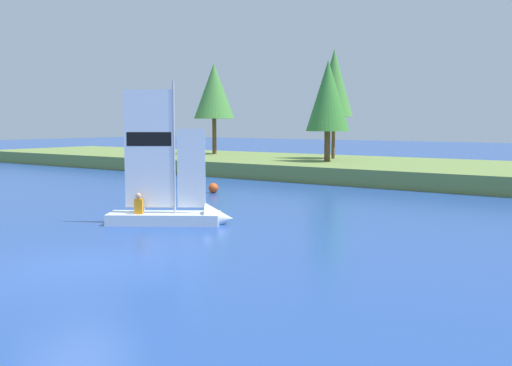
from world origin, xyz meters
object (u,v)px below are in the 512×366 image
(shoreline_tree_centre, at_px, (328,96))
(channel_buoy, at_px, (213,188))
(shoreline_tree_left, at_px, (214,91))
(sailboat, at_px, (182,211))
(shoreline_tree_midleft, at_px, (334,83))

(shoreline_tree_centre, distance_m, channel_buoy, 12.66)
(shoreline_tree_left, xyz_separation_m, sailboat, (16.38, -21.99, -5.68))
(shoreline_tree_centre, height_order, channel_buoy, shoreline_tree_centre)
(channel_buoy, bearing_deg, sailboat, -57.80)
(shoreline_tree_centre, bearing_deg, channel_buoy, -91.82)
(shoreline_tree_midleft, height_order, channel_buoy, shoreline_tree_midleft)
(shoreline_tree_left, height_order, sailboat, shoreline_tree_left)
(shoreline_tree_left, bearing_deg, shoreline_tree_centre, -12.89)
(sailboat, bearing_deg, channel_buoy, 88.89)
(shoreline_tree_centre, relative_size, sailboat, 1.25)
(channel_buoy, bearing_deg, shoreline_tree_centre, 88.18)
(shoreline_tree_left, xyz_separation_m, channel_buoy, (11.55, -14.32, -5.87))
(shoreline_tree_left, distance_m, shoreline_tree_centre, 12.25)
(shoreline_tree_left, relative_size, channel_buoy, 14.49)
(sailboat, bearing_deg, shoreline_tree_left, 93.37)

